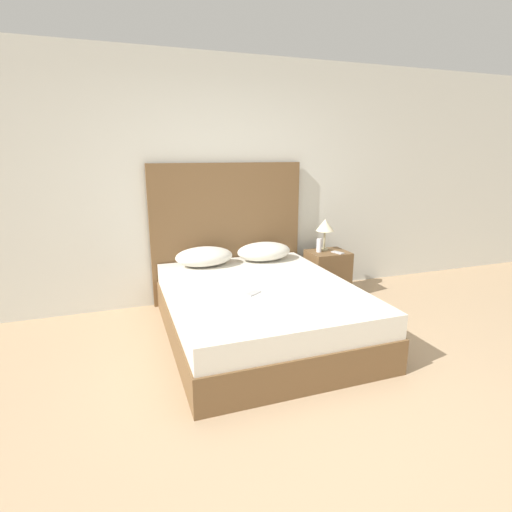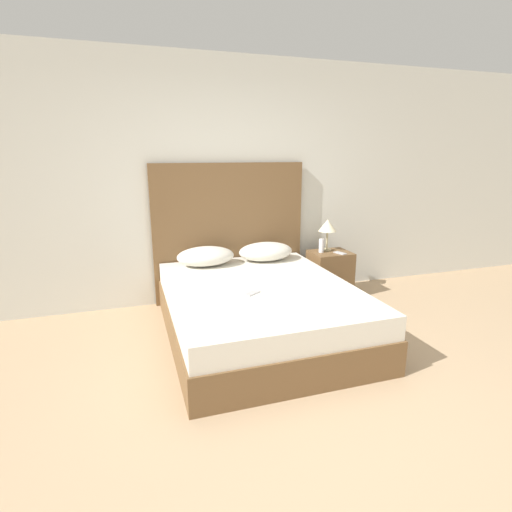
{
  "view_description": "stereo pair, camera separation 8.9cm",
  "coord_description": "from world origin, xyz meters",
  "views": [
    {
      "loc": [
        -1.17,
        -2.04,
        1.68
      ],
      "look_at": [
        0.02,
        1.35,
        0.75
      ],
      "focal_mm": 28.0,
      "sensor_mm": 36.0,
      "label": 1
    },
    {
      "loc": [
        -1.09,
        -2.07,
        1.68
      ],
      "look_at": [
        0.02,
        1.35,
        0.75
      ],
      "focal_mm": 28.0,
      "sensor_mm": 36.0,
      "label": 2
    }
  ],
  "objects": [
    {
      "name": "bed",
      "position": [
        0.02,
        1.24,
        0.25
      ],
      "size": [
        1.67,
        2.1,
        0.5
      ],
      "color": "brown",
      "rests_on": "ground_plane"
    },
    {
      "name": "phone_on_bed",
      "position": [
        -0.12,
        1.04,
        0.5
      ],
      "size": [
        0.16,
        0.14,
        0.01
      ],
      "color": "#B7B7BC",
      "rests_on": "bed"
    },
    {
      "name": "nightstand",
      "position": [
        1.16,
        2.0,
        0.27
      ],
      "size": [
        0.46,
        0.39,
        0.54
      ],
      "color": "brown",
      "rests_on": "ground_plane"
    },
    {
      "name": "pillow_right",
      "position": [
        0.36,
        2.04,
        0.6
      ],
      "size": [
        0.61,
        0.4,
        0.2
      ],
      "color": "silver",
      "rests_on": "bed"
    },
    {
      "name": "headboard",
      "position": [
        0.02,
        2.32,
        0.79
      ],
      "size": [
        1.75,
        0.05,
        1.57
      ],
      "color": "brown",
      "rests_on": "ground_plane"
    },
    {
      "name": "table_lamp",
      "position": [
        1.15,
        2.08,
        0.84
      ],
      "size": [
        0.21,
        0.21,
        0.38
      ],
      "color": "tan",
      "rests_on": "nightstand"
    },
    {
      "name": "pillow_left",
      "position": [
        -0.32,
        2.04,
        0.6
      ],
      "size": [
        0.61,
        0.4,
        0.2
      ],
      "color": "silver",
      "rests_on": "bed"
    },
    {
      "name": "phone_on_nightstand",
      "position": [
        1.23,
        1.9,
        0.55
      ],
      "size": [
        0.11,
        0.16,
        0.01
      ],
      "color": "#B7B7BC",
      "rests_on": "nightstand"
    },
    {
      "name": "wall_back",
      "position": [
        0.0,
        2.39,
        1.35
      ],
      "size": [
        10.0,
        0.06,
        2.7
      ],
      "color": "silver",
      "rests_on": "ground_plane"
    },
    {
      "name": "toiletry_bottle",
      "position": [
        1.05,
        2.02,
        0.62
      ],
      "size": [
        0.06,
        0.06,
        0.16
      ],
      "color": "silver",
      "rests_on": "nightstand"
    },
    {
      "name": "ground_plane",
      "position": [
        0.0,
        0.0,
        0.0
      ],
      "size": [
        16.0,
        16.0,
        0.0
      ],
      "primitive_type": "plane",
      "color": "tan"
    }
  ]
}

